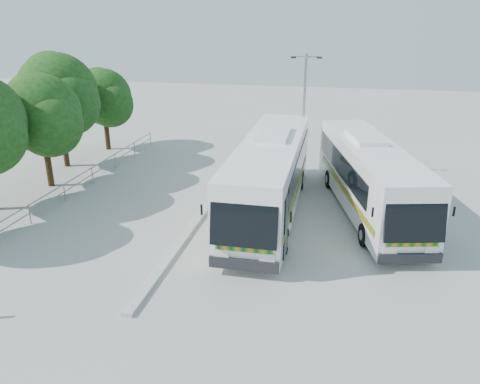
% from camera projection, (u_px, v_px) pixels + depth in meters
% --- Properties ---
extents(ground, '(100.00, 100.00, 0.00)m').
position_uv_depth(ground, '(234.00, 244.00, 20.49)').
color(ground, '#A7A7A2').
rests_on(ground, ground).
extents(kerb_divider, '(0.40, 16.00, 0.15)m').
position_uv_depth(kerb_divider, '(197.00, 219.00, 22.74)').
color(kerb_divider, '#B2B2AD').
rests_on(kerb_divider, ground).
extents(railing, '(0.06, 22.00, 1.00)m').
position_uv_depth(railing, '(74.00, 182.00, 25.85)').
color(railing, gray).
rests_on(railing, ground).
extents(tree_far_c, '(4.97, 4.69, 6.49)m').
position_uv_depth(tree_far_c, '(42.00, 114.00, 26.03)').
color(tree_far_c, '#382314').
rests_on(tree_far_c, ground).
extents(tree_far_d, '(5.62, 5.30, 7.33)m').
position_uv_depth(tree_far_d, '(59.00, 93.00, 29.46)').
color(tree_far_d, '#382314').
rests_on(tree_far_d, ground).
extents(tree_far_e, '(4.54, 4.28, 5.92)m').
position_uv_depth(tree_far_e, '(104.00, 97.00, 33.77)').
color(tree_far_e, '#382314').
rests_on(tree_far_e, ground).
extents(coach_main, '(2.88, 13.40, 3.71)m').
position_uv_depth(coach_main, '(270.00, 174.00, 23.07)').
color(coach_main, white).
rests_on(coach_main, ground).
extents(coach_adjacent, '(5.33, 12.71, 3.46)m').
position_uv_depth(coach_adjacent, '(368.00, 175.00, 23.36)').
color(coach_adjacent, white).
rests_on(coach_adjacent, ground).
extents(lamppost, '(1.80, 0.32, 7.36)m').
position_uv_depth(lamppost, '(304.00, 111.00, 27.96)').
color(lamppost, gray).
rests_on(lamppost, ground).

